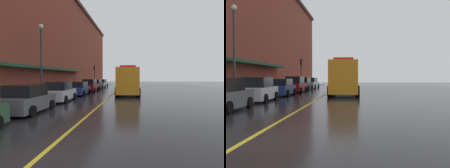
% 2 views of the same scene
% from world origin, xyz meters
% --- Properties ---
extents(ground_plane, '(112.00, 112.00, 0.00)m').
position_xyz_m(ground_plane, '(0.00, 25.00, 0.00)').
color(ground_plane, '#232326').
extents(sidewalk_left, '(2.40, 70.00, 0.15)m').
position_xyz_m(sidewalk_left, '(-6.20, 25.00, 0.07)').
color(sidewalk_left, '#ADA8A0').
rests_on(sidewalk_left, ground).
extents(lane_center_stripe, '(0.16, 70.00, 0.01)m').
position_xyz_m(lane_center_stripe, '(0.00, 25.00, 0.00)').
color(lane_center_stripe, gold).
rests_on(lane_center_stripe, ground).
extents(parked_car_2, '(2.22, 4.33, 1.74)m').
position_xyz_m(parked_car_2, '(-4.01, 11.49, 0.81)').
color(parked_car_2, silver).
rests_on(parked_car_2, ground).
extents(parked_car_3, '(2.05, 4.70, 1.59)m').
position_xyz_m(parked_car_3, '(-3.92, 17.44, 0.75)').
color(parked_car_3, navy).
rests_on(parked_car_3, ground).
extents(parked_car_4, '(2.08, 4.32, 1.83)m').
position_xyz_m(parked_car_4, '(-3.85, 22.72, 0.85)').
color(parked_car_4, maroon).
rests_on(parked_car_4, ground).
extents(parked_car_5, '(2.07, 4.31, 1.72)m').
position_xyz_m(parked_car_5, '(-3.96, 27.85, 0.80)').
color(parked_car_5, black).
rests_on(parked_car_5, ground).
extents(parked_car_6, '(2.12, 4.55, 1.66)m').
position_xyz_m(parked_car_6, '(-3.96, 34.03, 0.78)').
color(parked_car_6, silver).
rests_on(parked_car_6, ground).
extents(utility_truck, '(2.94, 9.37, 3.44)m').
position_xyz_m(utility_truck, '(1.89, 19.19, 1.64)').
color(utility_truck, orange).
rests_on(utility_truck, ground).
extents(parking_meter_0, '(0.14, 0.18, 1.33)m').
position_xyz_m(parking_meter_0, '(-5.35, 22.85, 1.06)').
color(parking_meter_0, '#4C4C51').
rests_on(parking_meter_0, sidewalk_left).
extents(parking_meter_1, '(0.14, 0.18, 1.33)m').
position_xyz_m(parking_meter_1, '(-5.35, 18.19, 1.06)').
color(parking_meter_1, '#4C4C51').
rests_on(parking_meter_1, sidewalk_left).
extents(street_lamp_left, '(0.44, 0.44, 6.94)m').
position_xyz_m(street_lamp_left, '(-5.95, 11.96, 4.40)').
color(street_lamp_left, '#33383D').
rests_on(street_lamp_left, sidewalk_left).
extents(traffic_light_near, '(0.38, 0.36, 4.30)m').
position_xyz_m(traffic_light_near, '(-5.29, 32.86, 3.16)').
color(traffic_light_near, '#232326').
rests_on(traffic_light_near, sidewalk_left).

